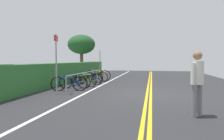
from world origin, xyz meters
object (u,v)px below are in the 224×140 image
sign_post_far (100,62)px  bicycle_3 (88,79)px  bicycle_0 (69,84)px  bicycle_5 (96,77)px  bike_rack (87,75)px  bicycle_6 (98,75)px  pedestrian (197,79)px  bicycle_4 (89,78)px  bicycle_1 (75,82)px  tree_mid (81,45)px  sign_post_near (56,59)px  bicycle_2 (84,80)px

sign_post_far → bicycle_3: bearing=-175.5°
bicycle_0 → bicycle_5: bearing=-2.1°
bike_rack → sign_post_far: sign_post_far is taller
bicycle_6 → pedestrian: size_ratio=1.10×
bicycle_3 → pedestrian: pedestrian is taller
bicycle_3 → bicycle_4: bearing=13.0°
bike_rack → sign_post_far: bearing=3.2°
bicycle_1 → tree_mid: (8.97, 2.91, 2.63)m
bicycle_0 → bicycle_3: 2.49m
bicycle_0 → sign_post_near: bearing=172.9°
sign_post_far → bicycle_5: bearing=-172.1°
bike_rack → bicycle_1: (-1.61, 0.09, -0.24)m
bicycle_2 → pedestrian: pedestrian is taller
pedestrian → tree_mid: size_ratio=0.43×
pedestrian → sign_post_near: size_ratio=0.66×
bicycle_6 → tree_mid: tree_mid is taller
pedestrian → sign_post_far: 11.04m
bicycle_0 → bicycle_6: bearing=-1.1°
bicycle_3 → bicycle_4: 0.79m
bicycle_0 → sign_post_far: (6.35, 0.17, 0.98)m
bicycle_6 → bike_rack: bearing=178.9°
bicycle_3 → pedestrian: bearing=-140.5°
pedestrian → bicycle_5: bearing=32.9°
bike_rack → bicycle_1: bearing=176.9°
bicycle_5 → tree_mid: tree_mid is taller
pedestrian → bicycle_0: bearing=55.8°
bicycle_2 → bicycle_4: (1.63, 0.19, -0.02)m
bicycle_1 → sign_post_near: 2.19m
bike_rack → bicycle_1: 1.63m
bicycle_1 → bicycle_5: bearing=-3.2°
bicycle_5 → tree_mid: 6.99m
bicycle_2 → bicycle_3: 0.86m
bicycle_6 → tree_mid: (4.99, 3.04, 2.58)m
sign_post_near → sign_post_far: 7.38m
sign_post_far → bicycle_1: bearing=-178.7°
bicycle_0 → bicycle_4: size_ratio=1.00×
bicycle_0 → bicycle_2: (1.63, -0.15, -0.01)m
bicycle_3 → bicycle_4: size_ratio=1.00×
pedestrian → bicycle_1: bearing=50.0°
bicycle_3 → bicycle_5: size_ratio=1.02×
bicycle_3 → bicycle_0: bearing=176.7°
bicycle_0 → pedestrian: 6.08m
bicycle_1 → sign_post_near: size_ratio=0.63×
bicycle_0 → bicycle_6: bicycle_6 is taller
bicycle_2 → bicycle_6: bicycle_6 is taller
bicycle_2 → bicycle_3: (0.86, 0.01, -0.01)m
bike_rack → sign_post_far: 4.01m
bicycle_1 → tree_mid: bearing=17.9°
tree_mid → bike_rack: bearing=-157.9°
bicycle_1 → sign_post_far: size_ratio=0.74×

